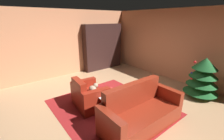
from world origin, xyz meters
The scene contains 11 objects.
ground_plane centered at (0.00, 0.00, 0.00)m, with size 7.30×7.30×0.00m, color tan.
wall_back centered at (0.00, 2.77, 1.30)m, with size 6.20×0.06×2.60m, color tan.
wall_left centered at (-3.07, 0.00, 1.30)m, with size 0.06×5.61×2.60m, color tan.
area_rug centered at (0.07, -0.38, 0.00)m, with size 2.89×2.58×0.01m, color maroon.
bookshelf_unit centered at (-2.82, 1.54, 1.01)m, with size 0.36×1.89×2.03m.
armchair_red centered at (-0.33, -0.78, 0.29)m, with size 0.99×0.80×0.80m.
couch_red centered at (1.04, -0.31, 0.31)m, with size 0.80×1.88×0.92m.
coffee_table centered at (0.19, -0.42, 0.41)m, with size 0.73×0.73×0.45m.
book_stack_on_table centered at (0.17, -0.39, 0.52)m, with size 0.23×0.17×0.13m.
bottle_on_table centered at (0.39, -0.37, 0.54)m, with size 0.07×0.07×0.22m.
decorated_tree centered at (1.28, 2.11, 0.61)m, with size 0.94×0.94×1.20m.
Camera 1 is at (2.84, -2.51, 2.23)m, focal length 24.21 mm.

